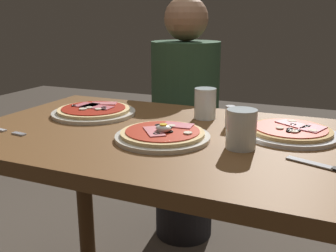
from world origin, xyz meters
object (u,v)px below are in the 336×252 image
(pizza_across_right, at_px, (290,132))
(fork, at_px, (3,130))
(dining_table, at_px, (173,174))
(salt_shaker, at_px, (230,117))
(pizza_foreground, at_px, (163,135))
(pizza_across_left, at_px, (94,111))
(diner_person, at_px, (185,129))
(knife, at_px, (335,169))
(water_glass_far, at_px, (205,105))
(water_glass_near, at_px, (241,132))

(pizza_across_right, distance_m, fork, 0.84)
(dining_table, relative_size, salt_shaker, 18.35)
(pizza_foreground, distance_m, fork, 0.48)
(pizza_across_left, height_order, salt_shaker, salt_shaker)
(diner_person, bearing_deg, knife, 129.24)
(dining_table, distance_m, pizza_across_right, 0.36)
(fork, xyz_separation_m, knife, (0.91, 0.06, 0.00))
(dining_table, bearing_deg, knife, -15.20)
(salt_shaker, bearing_deg, water_glass_far, 144.74)
(water_glass_far, distance_m, salt_shaker, 0.13)
(salt_shaker, bearing_deg, pizza_across_right, -6.29)
(pizza_across_right, height_order, salt_shaker, salt_shaker)
(water_glass_near, height_order, water_glass_far, same)
(pizza_foreground, height_order, water_glass_near, water_glass_near)
(pizza_across_right, xyz_separation_m, water_glass_far, (-0.29, 0.09, 0.03))
(dining_table, height_order, pizza_across_left, pizza_across_left)
(pizza_foreground, height_order, fork, pizza_foreground)
(pizza_across_right, height_order, water_glass_near, water_glass_near)
(water_glass_near, bearing_deg, dining_table, 165.93)
(dining_table, xyz_separation_m, salt_shaker, (0.13, 0.13, 0.16))
(pizza_foreground, bearing_deg, pizza_across_left, 154.05)
(water_glass_near, relative_size, knife, 0.54)
(diner_person, bearing_deg, water_glass_near, 120.30)
(dining_table, height_order, diner_person, diner_person)
(water_glass_far, relative_size, diner_person, 0.09)
(salt_shaker, relative_size, diner_person, 0.06)
(water_glass_near, bearing_deg, water_glass_far, 125.01)
(dining_table, height_order, pizza_across_right, pizza_across_right)
(pizza_foreground, relative_size, knife, 1.39)
(dining_table, bearing_deg, pizza_across_right, 19.40)
(fork, bearing_deg, pizza_across_right, 20.21)
(pizza_across_left, relative_size, knife, 1.51)
(pizza_across_right, relative_size, salt_shaker, 3.93)
(dining_table, relative_size, water_glass_far, 12.14)
(pizza_across_left, height_order, fork, pizza_across_left)
(dining_table, distance_m, pizza_across_left, 0.38)
(pizza_foreground, relative_size, pizza_across_left, 0.92)
(pizza_foreground, bearing_deg, salt_shaker, 53.95)
(pizza_foreground, distance_m, water_glass_far, 0.27)
(diner_person, bearing_deg, salt_shaker, 122.63)
(dining_table, distance_m, diner_person, 0.73)
(pizza_across_left, relative_size, diner_person, 0.24)
(pizza_across_left, distance_m, diner_person, 0.64)
(pizza_across_left, relative_size, salt_shaker, 4.30)
(fork, distance_m, salt_shaker, 0.68)
(pizza_across_right, bearing_deg, water_glass_far, 161.85)
(fork, bearing_deg, pizza_foreground, 14.17)
(salt_shaker, height_order, diner_person, diner_person)
(pizza_foreground, relative_size, fork, 1.67)
(pizza_across_right, height_order, fork, pizza_across_right)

